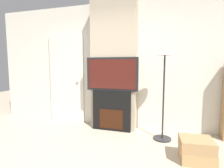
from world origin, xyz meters
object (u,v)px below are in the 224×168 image
Objects in this scene: floor_lamp at (164,74)px; box_stack at (196,150)px; television at (112,74)px; fireplace at (112,110)px.

floor_lamp is 3.41× the size of box_stack.
television is 2.26× the size of box_stack.
television is (0.00, -0.00, 0.76)m from fireplace.
television is at bearing -90.00° from fireplace.
floor_lamp is (1.02, -0.19, 0.02)m from television.
floor_lamp reaches higher than television.
fireplace reaches higher than box_stack.
television is at bearing 169.50° from floor_lamp.
fireplace is 0.51× the size of floor_lamp.
fireplace is 0.77× the size of television.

